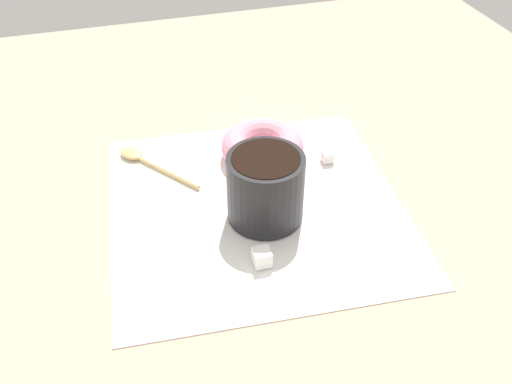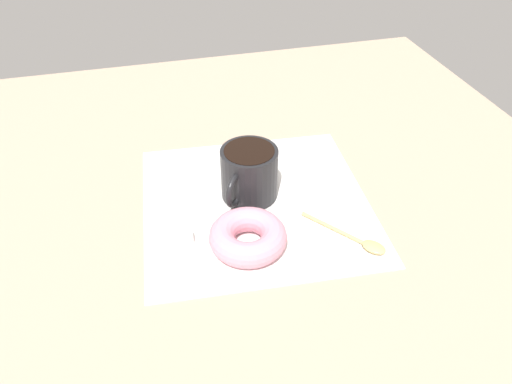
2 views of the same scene
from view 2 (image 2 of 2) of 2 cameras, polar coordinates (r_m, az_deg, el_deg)
The scene contains 7 objects.
ground_plane at distance 79.53cm, azimuth -1.43°, elevation -2.76°, with size 120.00×120.00×2.00cm, color tan.
napkin at distance 80.28cm, azimuth -0.00°, elevation -1.20°, with size 35.67×35.67×0.30cm, color white.
coffee_cup at distance 78.91cm, azimuth -0.82°, elevation 2.21°, with size 10.96×9.77×8.57cm.
donut at distance 71.43cm, azimuth -0.93°, elevation -5.11°, with size 11.23×11.23×3.71cm, color pink.
spoon at distance 74.43cm, azimuth 11.89°, elevation -5.51°, with size 12.16×9.71×0.90cm.
sugar_cube at distance 73.70cm, azimuth -7.81°, elevation -5.09°, with size 1.47×1.47×1.47cm, color white.
sugar_cube_extra at distance 87.61cm, azimuth -0.25°, elevation 3.55°, with size 1.91×1.91×1.91cm, color white.
Camera 2 is at (58.38, -13.24, 51.36)cm, focal length 35.00 mm.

